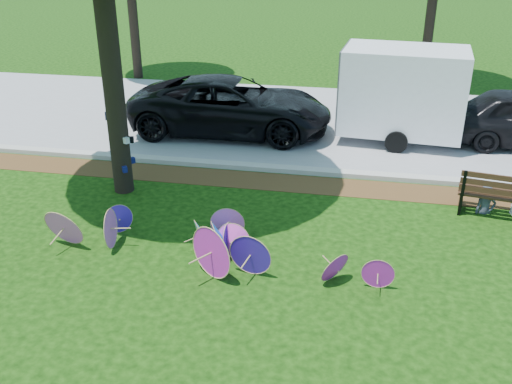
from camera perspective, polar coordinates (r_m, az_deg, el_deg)
ground at (r=9.81m, az=-5.12°, el=-9.45°), size 90.00×90.00×0.00m
mulch_strip at (r=13.64m, az=-0.11°, el=1.16°), size 90.00×1.00×0.01m
curb at (r=14.25m, az=0.42°, el=2.49°), size 90.00×0.30×0.12m
street at (r=18.12m, az=2.81°, el=7.31°), size 90.00×8.00×0.01m
parasol_pile at (r=10.39m, az=-5.95°, el=-4.84°), size 6.53×1.71×0.96m
black_van at (r=16.68m, az=-2.47°, el=8.59°), size 5.82×2.78×1.60m
cargo_trailer at (r=16.36m, az=14.49°, el=9.81°), size 3.43×2.36×2.88m
park_bench at (r=12.90m, az=23.75°, el=-0.15°), size 2.02×1.05×1.01m
person_left at (r=12.83m, az=22.28°, el=0.51°), size 0.50×0.38×1.22m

